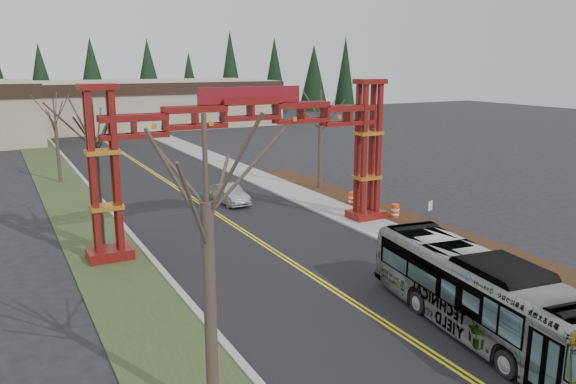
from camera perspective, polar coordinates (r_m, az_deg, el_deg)
road at (r=38.86m, az=-7.90°, el=-1.80°), size 12.00×110.00×0.02m
lane_line_left at (r=38.82m, az=-8.07°, el=-1.80°), size 0.12×100.00×0.01m
lane_line_right at (r=38.90m, az=-7.74°, el=-1.76°), size 0.12×100.00×0.01m
curb_right at (r=41.27m, az=0.13°, el=-0.71°), size 0.30×110.00×0.15m
sidewalk_right at (r=41.95m, az=1.87°, el=-0.48°), size 2.60×110.00×0.14m
landscape_strip at (r=32.20m, az=19.50°, el=-5.50°), size 2.60×50.00×0.12m
grass_median at (r=37.02m, az=-19.62°, el=-3.16°), size 4.00×110.00×0.08m
curb_left at (r=37.29m, az=-16.82°, el=-2.79°), size 0.30×110.00×0.15m
gateway_arch at (r=31.33m, az=-3.79°, el=5.86°), size 18.20×1.60×8.90m
retail_building_east at (r=93.35m, az=-13.97°, el=8.76°), size 38.00×20.30×7.00m
conifer_treeline at (r=103.24m, az=-21.08°, el=10.32°), size 116.10×5.60×13.00m
transit_bus at (r=22.23m, az=18.83°, el=-9.78°), size 3.98×11.24×3.06m
silver_sedan at (r=40.31m, az=-5.94°, el=-0.22°), size 1.64×4.21×1.37m
bare_tree_median_near at (r=14.63m, az=-8.27°, el=-1.21°), size 3.49×3.49×8.67m
bare_tree_median_mid at (r=31.11m, az=-19.04°, el=4.73°), size 3.47×3.47×8.09m
bare_tree_median_far at (r=50.18m, az=-22.58°, el=6.56°), size 2.96×2.96×7.06m
bare_tree_right_far at (r=43.99m, az=3.33°, el=7.36°), size 3.42×3.42×7.83m
street_sign at (r=33.63m, az=14.24°, el=-1.85°), size 0.44×0.22×2.05m
barrel_south at (r=36.82m, az=10.82°, el=-1.97°), size 0.54×0.54×0.99m
barrel_mid at (r=39.08m, az=7.41°, el=-1.04°), size 0.48×0.48×0.89m
barrel_north at (r=39.75m, az=6.55°, el=-0.71°), size 0.53×0.53×0.98m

